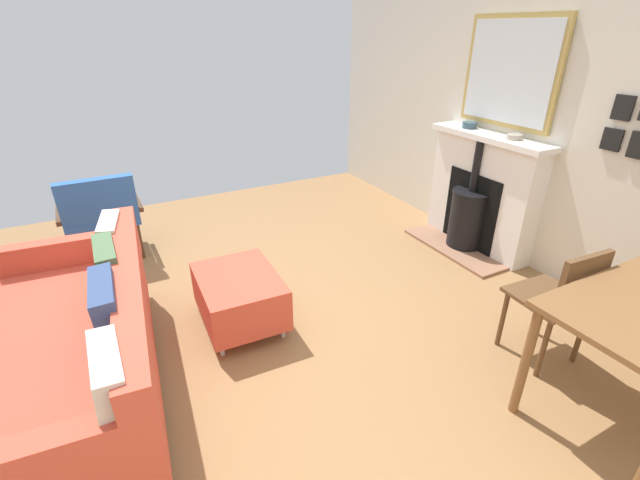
# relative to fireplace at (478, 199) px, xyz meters

# --- Properties ---
(ground_plane) EXTENTS (5.36, 5.51, 0.01)m
(ground_plane) POSITION_rel_fireplace_xyz_m (2.47, 0.16, -0.49)
(ground_plane) COLOR olive
(wall_left) EXTENTS (0.12, 5.51, 2.81)m
(wall_left) POSITION_rel_fireplace_xyz_m (-0.21, 0.16, 0.92)
(wall_left) COLOR beige
(wall_left) RESTS_ON ground
(fireplace) EXTENTS (0.54, 1.20, 1.09)m
(fireplace) POSITION_rel_fireplace_xyz_m (0.00, 0.00, 0.00)
(fireplace) COLOR #93664C
(fireplace) RESTS_ON ground
(mirror_over_mantel) EXTENTS (0.04, 0.94, 0.88)m
(mirror_over_mantel) POSITION_rel_fireplace_xyz_m (-0.12, 0.00, 1.10)
(mirror_over_mantel) COLOR tan
(mantel_bowl_near) EXTENTS (0.13, 0.13, 0.06)m
(mantel_bowl_near) POSITION_rel_fireplace_xyz_m (-0.03, -0.27, 0.63)
(mantel_bowl_near) COLOR #334C56
(mantel_bowl_near) RESTS_ON fireplace
(mantel_bowl_far) EXTENTS (0.13, 0.13, 0.04)m
(mantel_bowl_far) POSITION_rel_fireplace_xyz_m (-0.03, 0.24, 0.63)
(mantel_bowl_far) COLOR #9E9384
(mantel_bowl_far) RESTS_ON fireplace
(sofa) EXTENTS (1.06, 1.97, 0.82)m
(sofa) POSITION_rel_fireplace_xyz_m (3.39, 0.38, -0.14)
(sofa) COLOR #B2B2B7
(sofa) RESTS_ON ground
(ottoman) EXTENTS (0.55, 0.70, 0.39)m
(ottoman) POSITION_rel_fireplace_xyz_m (2.40, 0.16, -0.24)
(ottoman) COLOR #B2B2B7
(ottoman) RESTS_ON ground
(armchair_accent) EXTENTS (0.69, 0.60, 0.82)m
(armchair_accent) POSITION_rel_fireplace_xyz_m (3.15, -1.36, -0.02)
(armchair_accent) COLOR #4C3321
(armchair_accent) RESTS_ON ground
(dining_chair_near_fireplace) EXTENTS (0.42, 0.42, 0.81)m
(dining_chair_near_fireplace) POSITION_rel_fireplace_xyz_m (0.80, 1.43, 0.00)
(dining_chair_near_fireplace) COLOR brown
(dining_chair_near_fireplace) RESTS_ON ground
(photo_gallery_row) EXTENTS (0.02, 0.31, 0.39)m
(photo_gallery_row) POSITION_rel_fireplace_xyz_m (-0.13, 1.04, 0.84)
(photo_gallery_row) COLOR black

